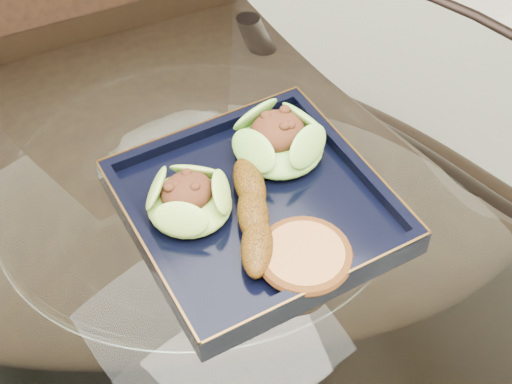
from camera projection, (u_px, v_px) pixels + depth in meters
dining_table at (209, 301)px, 0.92m from camera, size 1.13×1.13×0.77m
dining_chair at (138, 138)px, 1.12m from camera, size 0.55×0.55×1.07m
navy_plate at (256, 210)px, 0.79m from camera, size 0.31×0.31×0.02m
lettuce_wrap_left at (189, 201)px, 0.77m from camera, size 0.12×0.12×0.03m
lettuce_wrap_right at (279, 142)px, 0.82m from camera, size 0.13×0.13×0.04m
roasted_plantain at (253, 214)px, 0.76m from camera, size 0.11×0.15×0.03m
crumb_patty at (304, 257)px, 0.73m from camera, size 0.11×0.11×0.02m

